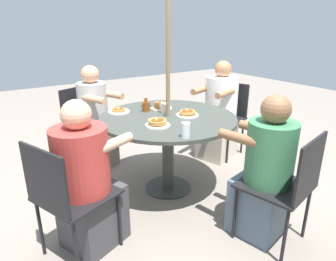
{
  "coord_description": "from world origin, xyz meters",
  "views": [
    {
      "loc": [
        1.48,
        2.2,
        1.57
      ],
      "look_at": [
        0.0,
        0.0,
        0.61
      ],
      "focal_mm": 32.0,
      "sensor_mm": 36.0,
      "label": 1
    }
  ],
  "objects_px": {
    "pancake_plate_d": "(158,123)",
    "syrup_bottle": "(146,106)",
    "diner_north": "(87,184)",
    "diner_east": "(264,175)",
    "pancake_plate_b": "(119,111)",
    "pancake_plate_c": "(161,106)",
    "drinking_glass_a": "(186,130)",
    "patio_table": "(168,127)",
    "patio_chair_west": "(85,120)",
    "diner_west": "(96,121)",
    "coffee_cup": "(166,108)",
    "patio_chair_north": "(66,194)",
    "patio_chair_south": "(226,113)",
    "diner_south": "(219,115)",
    "pancake_plate_a": "(187,114)",
    "patio_chair_east": "(287,183)"
  },
  "relations": [
    {
      "from": "patio_chair_north",
      "to": "patio_chair_east",
      "type": "distance_m",
      "value": 1.51
    },
    {
      "from": "syrup_bottle",
      "to": "coffee_cup",
      "type": "relative_size",
      "value": 1.39
    },
    {
      "from": "coffee_cup",
      "to": "patio_chair_north",
      "type": "bearing_deg",
      "value": 24.5
    },
    {
      "from": "patio_chair_east",
      "to": "diner_north",
      "type": "bearing_deg",
      "value": 133.77
    },
    {
      "from": "patio_chair_south",
      "to": "pancake_plate_a",
      "type": "relative_size",
      "value": 4.13
    },
    {
      "from": "diner_north",
      "to": "coffee_cup",
      "type": "height_order",
      "value": "diner_north"
    },
    {
      "from": "patio_chair_south",
      "to": "pancake_plate_a",
      "type": "bearing_deg",
      "value": 97.02
    },
    {
      "from": "patio_chair_west",
      "to": "syrup_bottle",
      "type": "relative_size",
      "value": 6.71
    },
    {
      "from": "pancake_plate_a",
      "to": "pancake_plate_d",
      "type": "relative_size",
      "value": 1.0
    },
    {
      "from": "patio_chair_north",
      "to": "syrup_bottle",
      "type": "xyz_separation_m",
      "value": [
        -1.01,
        -0.68,
        0.29
      ]
    },
    {
      "from": "patio_chair_west",
      "to": "pancake_plate_d",
      "type": "relative_size",
      "value": 4.13
    },
    {
      "from": "patio_table",
      "to": "pancake_plate_d",
      "type": "xyz_separation_m",
      "value": [
        0.22,
        0.17,
        0.13
      ]
    },
    {
      "from": "patio_chair_east",
      "to": "patio_chair_west",
      "type": "distance_m",
      "value": 2.31
    },
    {
      "from": "patio_chair_north",
      "to": "drinking_glass_a",
      "type": "height_order",
      "value": "patio_chair_north"
    },
    {
      "from": "patio_chair_west",
      "to": "syrup_bottle",
      "type": "distance_m",
      "value": 0.93
    },
    {
      "from": "patio_table",
      "to": "diner_west",
      "type": "height_order",
      "value": "diner_west"
    },
    {
      "from": "patio_chair_north",
      "to": "pancake_plate_c",
      "type": "height_order",
      "value": "patio_chair_north"
    },
    {
      "from": "diner_west",
      "to": "pancake_plate_d",
      "type": "bearing_deg",
      "value": 75.74
    },
    {
      "from": "diner_east",
      "to": "diner_south",
      "type": "xyz_separation_m",
      "value": [
        -0.73,
        -1.26,
        0.02
      ]
    },
    {
      "from": "patio_chair_north",
      "to": "patio_chair_south",
      "type": "xyz_separation_m",
      "value": [
        -2.19,
        -0.76,
        0.0
      ]
    },
    {
      "from": "diner_south",
      "to": "drinking_glass_a",
      "type": "height_order",
      "value": "diner_south"
    },
    {
      "from": "pancake_plate_c",
      "to": "pancake_plate_d",
      "type": "relative_size",
      "value": 1.0
    },
    {
      "from": "diner_north",
      "to": "patio_chair_south",
      "type": "distance_m",
      "value": 2.14
    },
    {
      "from": "patio_chair_east",
      "to": "drinking_glass_a",
      "type": "distance_m",
      "value": 0.81
    },
    {
      "from": "diner_west",
      "to": "drinking_glass_a",
      "type": "bearing_deg",
      "value": 75.07
    },
    {
      "from": "patio_table",
      "to": "diner_north",
      "type": "distance_m",
      "value": 0.99
    },
    {
      "from": "pancake_plate_b",
      "to": "pancake_plate_c",
      "type": "xyz_separation_m",
      "value": [
        -0.41,
        0.12,
        0.01
      ]
    },
    {
      "from": "diner_north",
      "to": "diner_east",
      "type": "bearing_deg",
      "value": 40.72
    },
    {
      "from": "diner_north",
      "to": "coffee_cup",
      "type": "relative_size",
      "value": 11.87
    },
    {
      "from": "pancake_plate_d",
      "to": "syrup_bottle",
      "type": "bearing_deg",
      "value": -107.95
    },
    {
      "from": "diner_north",
      "to": "diner_east",
      "type": "distance_m",
      "value": 1.28
    },
    {
      "from": "diner_north",
      "to": "drinking_glass_a",
      "type": "xyz_separation_m",
      "value": [
        -0.73,
        0.17,
        0.31
      ]
    },
    {
      "from": "patio_chair_north",
      "to": "pancake_plate_b",
      "type": "height_order",
      "value": "patio_chair_north"
    },
    {
      "from": "pancake_plate_c",
      "to": "drinking_glass_a",
      "type": "distance_m",
      "value": 0.83
    },
    {
      "from": "diner_south",
      "to": "pancake_plate_d",
      "type": "relative_size",
      "value": 5.5
    },
    {
      "from": "patio_table",
      "to": "pancake_plate_c",
      "type": "height_order",
      "value": "pancake_plate_c"
    },
    {
      "from": "pancake_plate_b",
      "to": "pancake_plate_c",
      "type": "relative_size",
      "value": 1.0
    },
    {
      "from": "patio_chair_north",
      "to": "patio_table",
      "type": "bearing_deg",
      "value": 90.0
    },
    {
      "from": "patio_chair_east",
      "to": "coffee_cup",
      "type": "xyz_separation_m",
      "value": [
        0.21,
        -1.23,
        0.29
      ]
    },
    {
      "from": "patio_chair_east",
      "to": "patio_chair_west",
      "type": "xyz_separation_m",
      "value": [
        0.68,
        -2.21,
        0.0
      ]
    },
    {
      "from": "patio_chair_south",
      "to": "pancake_plate_c",
      "type": "relative_size",
      "value": 4.13
    },
    {
      "from": "diner_east",
      "to": "diner_west",
      "type": "relative_size",
      "value": 0.98
    },
    {
      "from": "diner_west",
      "to": "drinking_glass_a",
      "type": "height_order",
      "value": "diner_west"
    },
    {
      "from": "diner_north",
      "to": "pancake_plate_c",
      "type": "relative_size",
      "value": 5.25
    },
    {
      "from": "patio_chair_east",
      "to": "pancake_plate_d",
      "type": "height_order",
      "value": "patio_chair_east"
    },
    {
      "from": "patio_table",
      "to": "syrup_bottle",
      "type": "xyz_separation_m",
      "value": [
        0.08,
        -0.27,
        0.16
      ]
    },
    {
      "from": "patio_chair_north",
      "to": "diner_east",
      "type": "distance_m",
      "value": 1.41
    },
    {
      "from": "diner_west",
      "to": "pancake_plate_c",
      "type": "height_order",
      "value": "diner_west"
    },
    {
      "from": "patio_chair_east",
      "to": "patio_chair_south",
      "type": "distance_m",
      "value": 1.72
    },
    {
      "from": "diner_east",
      "to": "pancake_plate_b",
      "type": "distance_m",
      "value": 1.47
    }
  ]
}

